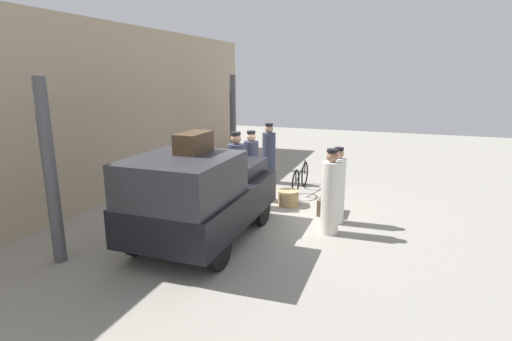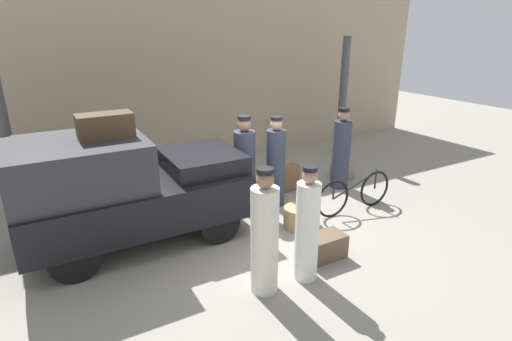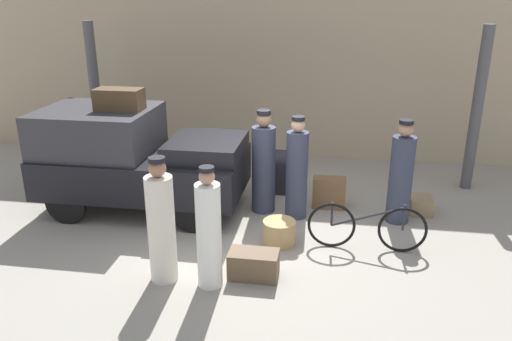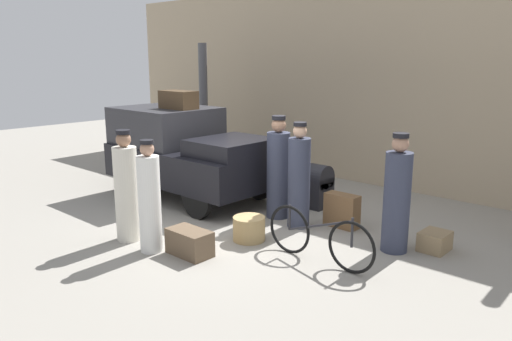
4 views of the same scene
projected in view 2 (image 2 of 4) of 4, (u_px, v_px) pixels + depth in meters
ground_plane at (252, 224)px, 7.29m from camera, size 30.00×30.00×0.00m
station_building_facade at (173, 76)px, 9.87m from camera, size 16.00×0.15×4.50m
canopy_pillar_left at (5, 135)px, 7.11m from camera, size 0.22×0.22×3.19m
canopy_pillar_right at (343, 98)px, 10.68m from camera, size 0.22×0.22×3.19m
truck at (125, 186)px, 6.45m from camera, size 3.56×1.83×1.82m
bicycle at (354, 193)px, 7.70m from camera, size 1.79×0.04×0.78m
wicker_basket at (298, 217)px, 7.14m from camera, size 0.51×0.51×0.38m
porter_standing_middle at (276, 165)px, 7.87m from camera, size 0.38×0.38×1.81m
porter_lifting_near_truck at (307, 229)px, 5.50m from camera, size 0.33×0.33×1.69m
porter_with_bicycle at (265, 237)px, 5.22m from camera, size 0.37×0.37×1.77m
porter_carrying_trunk at (341, 152)px, 8.74m from camera, size 0.39×0.39×1.79m
conductor_in_dark_uniform at (245, 167)px, 7.73m from camera, size 0.42×0.42×1.85m
trunk_large_brown at (286, 178)px, 8.71m from camera, size 0.59×0.26×0.58m
trunk_wicker_pale at (323, 247)px, 6.19m from camera, size 0.68×0.39×0.38m
trunk_umber_medium at (342, 172)px, 9.52m from camera, size 0.39×0.46×0.29m
suitcase_small_leather at (231, 171)px, 8.75m from camera, size 0.46×0.51×0.84m
trunk_on_truck_roof at (105, 125)px, 6.02m from camera, size 0.81×0.42×0.37m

